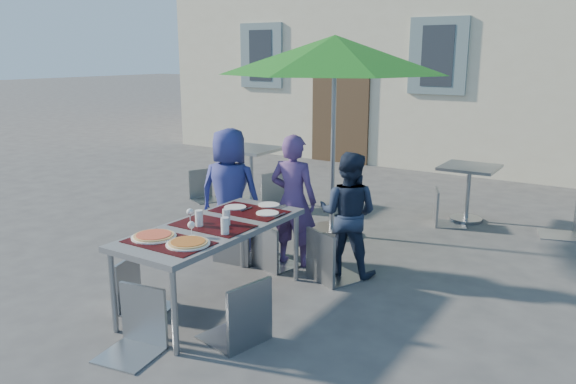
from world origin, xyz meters
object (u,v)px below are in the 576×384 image
Objects in this scene: cafe_table_1 at (469,183)px; bg_chair_l_0 at (202,167)px; child_2 at (348,214)px; chair_5 at (133,284)px; child_1 at (293,200)px; chair_1 at (271,220)px; cafe_table_0 at (251,163)px; patio_umbrella at (335,56)px; bg_chair_r_0 at (269,167)px; chair_4 at (240,273)px; bg_chair_r_1 at (573,190)px; pizza_near_right at (188,243)px; chair_0 at (235,209)px; child_0 at (230,193)px; dining_table at (213,231)px; bg_chair_l_1 at (445,186)px; chair_3 at (135,255)px; pizza_near_left at (154,236)px; chair_2 at (329,224)px.

bg_chair_l_0 is at bearing -164.41° from cafe_table_1.
child_2 is 2.38m from chair_5.
child_1 reaches higher than bg_chair_l_0.
chair_1 is 3.16m from bg_chair_l_0.
cafe_table_0 is (-1.86, 2.18, 0.08)m from chair_1.
patio_umbrella is 2.69× the size of bg_chair_r_0.
cafe_table_1 is (0.56, 4.36, -0.06)m from chair_4.
bg_chair_r_1 is at bearing 11.65° from bg_chair_l_0.
bg_chair_r_0 is at bearing 115.06° from pizza_near_right.
chair_0 is 0.99× the size of bg_chair_r_0.
child_0 is at bearing -0.46° from child_2.
bg_chair_l_0 is (-0.70, -0.33, -0.09)m from cafe_table_0.
dining_table is 0.99m from chair_5.
bg_chair_r_0 reaches higher than bg_chair_l_1.
chair_3 is 0.75m from chair_5.
chair_3 is at bearing -124.43° from bg_chair_r_1.
patio_umbrella is at bearing 90.35° from chair_1.
chair_5 is at bearing -55.19° from bg_chair_l_0.
bg_chair_l_1 reaches higher than pizza_near_left.
bg_chair_r_0 is at bearing -47.94° from child_2.
chair_3 is 0.98× the size of bg_chair_l_1.
bg_chair_l_1 is (1.05, 2.56, -0.01)m from chair_1.
patio_umbrella is 3.10× the size of bg_chair_l_0.
chair_4 is 0.81m from chair_5.
child_1 reaches higher than bg_chair_r_1.
patio_umbrella is (0.44, 1.42, 1.61)m from chair_0.
chair_5 is 4.66m from bg_chair_l_0.
patio_umbrella is 2.72× the size of bg_chair_r_1.
chair_1 is at bearing 5.97° from chair_0.
chair_0 is at bearing -120.04° from cafe_table_1.
chair_4 is at bearing -45.22° from bg_chair_l_0.
chair_5 reaches higher than dining_table.
pizza_near_left is 0.42× the size of chair_3.
dining_table is 0.55m from pizza_near_right.
bg_chair_l_0 is at bearing 150.85° from chair_2.
chair_3 reaches higher than cafe_table_1.
patio_umbrella is at bearing -91.40° from child_1.
child_0 is at bearing 177.31° from chair_2.
pizza_near_right is at bearing 85.57° from child_1.
chair_3 is at bearing -74.43° from bg_chair_r_0.
bg_chair_r_0 reaches higher than cafe_table_0.
pizza_near_right is 0.40× the size of bg_chair_l_0.
chair_3 is 3.91m from cafe_table_0.
child_1 is at bearing 87.12° from dining_table.
pizza_near_right is 4.38m from bg_chair_l_0.
chair_2 is 1.13× the size of bg_chair_l_0.
chair_5 is (0.03, -0.97, -0.14)m from dining_table.
chair_5 is (-0.58, -2.02, -0.04)m from chair_2.
chair_5 is 4.64m from bg_chair_l_1.
pizza_near_left is 1.71m from child_0.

